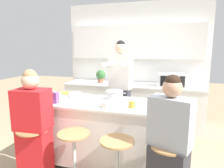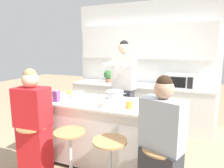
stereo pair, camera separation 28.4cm
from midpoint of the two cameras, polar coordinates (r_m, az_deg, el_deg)
The scene contains 19 objects.
ground_plane at distance 3.20m, azimuth 2.16°, elevation -21.47°, with size 16.00×16.00×0.00m, color tan.
wall_back at distance 4.66m, azimuth 10.78°, elevation 8.31°, with size 3.23×0.22×2.70m.
back_counter at distance 4.50m, azimuth 9.47°, elevation -5.81°, with size 3.00×0.71×0.90m.
kitchen_island at distance 2.98m, azimuth 2.22°, elevation -13.79°, with size 2.03×0.80×0.92m.
bar_stool_leftmost at distance 2.88m, azimuth -18.75°, elevation -17.09°, with size 0.38×0.38×0.69m.
bar_stool_center_left at distance 2.62m, azimuth -8.60°, elevation -19.51°, with size 0.38×0.38×0.69m.
bar_stool_center_right at distance 2.40m, azimuth 3.05°, elevation -22.49°, with size 0.38×0.38×0.69m.
person_cooking at distance 3.46m, azimuth 5.68°, elevation -2.76°, with size 0.43×0.59×1.81m.
person_wrapped_blanket at distance 2.78m, azimuth -18.78°, elevation -11.29°, with size 0.43×0.31×1.43m.
person_seated_near at distance 2.19m, azimuth 17.69°, elevation -18.15°, with size 0.47×0.38×1.43m.
cooking_pot at distance 2.96m, azimuth 3.66°, elevation -3.24°, with size 0.34×0.26×0.14m.
fruit_bowl at distance 3.19m, azimuth -7.35°, elevation -2.95°, with size 0.20×0.20×0.07m.
mixing_bowl_steel at distance 2.60m, azimuth 1.33°, elevation -5.81°, with size 0.18×0.18×0.08m.
coffee_cup_near at distance 2.51m, azimuth 17.55°, elevation -6.75°, with size 0.12×0.09×0.09m.
coffee_cup_far at distance 2.57m, azimuth 8.13°, elevation -6.01°, with size 0.12×0.09×0.08m.
banana_bunch at distance 3.41m, azimuth -9.68°, elevation -2.26°, with size 0.18×0.13×0.06m.
juice_carton at distance 2.91m, azimuth -12.97°, elevation -3.47°, with size 0.08×0.08×0.17m.
microwave at distance 4.23m, azimuth 20.59°, elevation 0.78°, with size 0.54×0.36×0.27m.
potted_plant at distance 4.58m, azimuth 0.73°, elevation 2.43°, with size 0.21×0.21×0.29m.
Camera 2 is at (1.05, -2.52, 1.67)m, focal length 32.00 mm.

